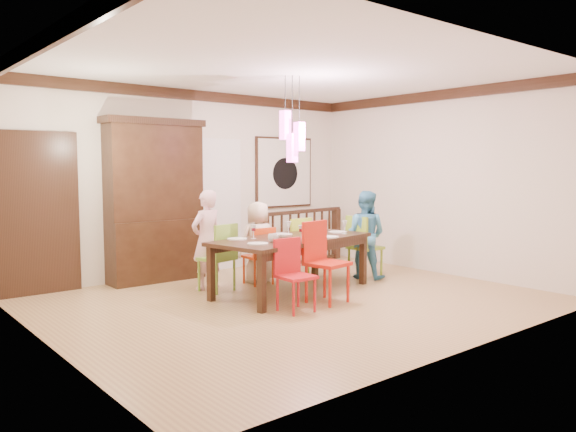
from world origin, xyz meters
TOP-DOWN VIEW (x-y plane):
  - floor at (0.00, 0.00)m, footprint 6.00×6.00m
  - ceiling at (0.00, 0.00)m, footprint 6.00×6.00m
  - wall_back at (0.00, 2.50)m, footprint 6.00×0.00m
  - wall_left at (-3.00, 0.00)m, footprint 0.00×5.00m
  - wall_right at (3.00, 0.00)m, footprint 0.00×5.00m
  - crown_molding at (0.00, 0.00)m, footprint 6.00×5.00m
  - panel_door at (-2.40, 2.45)m, footprint 1.04×0.07m
  - white_doorway at (0.35, 2.46)m, footprint 0.97×0.05m
  - painting at (1.80, 2.46)m, footprint 1.25×0.06m
  - pendant_cluster at (0.28, 0.40)m, footprint 0.27×0.21m
  - dining_table at (0.28, 0.40)m, footprint 2.44×1.42m
  - chair_far_left at (-0.48, 1.11)m, footprint 0.50×0.50m
  - chair_far_mid at (0.23, 1.12)m, footprint 0.40×0.40m
  - chair_far_right at (0.90, 1.15)m, footprint 0.45×0.45m
  - chair_near_left at (-0.35, -0.42)m, footprint 0.40×0.40m
  - chair_near_mid at (0.23, -0.33)m, footprint 0.52×0.52m
  - chair_end_right at (1.78, 0.46)m, footprint 0.43×0.43m
  - china_hutch at (-0.80, 2.30)m, footprint 1.52×0.46m
  - balustrade at (1.80, 1.95)m, footprint 2.01×0.34m
  - person_far_left at (-0.52, 1.31)m, footprint 0.56×0.42m
  - person_far_mid at (0.31, 1.22)m, footprint 0.62×0.44m
  - person_end_right at (1.75, 0.44)m, footprint 0.73×0.80m
  - serving_bowl at (0.54, 0.29)m, footprint 0.31×0.31m
  - small_bowl at (0.16, 0.39)m, footprint 0.23×0.23m
  - cup_left at (-0.22, 0.19)m, footprint 0.13×0.13m
  - cup_right at (0.89, 0.53)m, footprint 0.14×0.14m
  - plate_far_left at (-0.42, 0.69)m, footprint 0.26×0.26m
  - plate_far_mid at (0.34, 0.72)m, footprint 0.26×0.26m
  - plate_far_right at (0.98, 0.76)m, footprint 0.26×0.26m
  - plate_near_left at (-0.49, 0.15)m, footprint 0.26×0.26m
  - plate_near_mid at (0.65, 0.08)m, footprint 0.26×0.26m
  - plate_end_right at (1.15, 0.41)m, footprint 0.26×0.26m
  - wine_glass_a at (-0.22, 0.61)m, footprint 0.08×0.08m
  - wine_glass_b at (0.40, 0.63)m, footprint 0.08×0.08m
  - wine_glass_c at (0.20, 0.14)m, footprint 0.08×0.08m
  - wine_glass_d at (1.10, 0.23)m, footprint 0.08×0.08m
  - napkin at (0.29, 0.11)m, footprint 0.18×0.14m

SIDE VIEW (x-z plane):
  - floor at x=0.00m, z-range 0.00..0.00m
  - chair_far_mid at x=0.23m, z-range 0.06..0.90m
  - chair_near_left at x=-0.35m, z-range 0.06..0.92m
  - balustrade at x=1.80m, z-range 0.02..0.98m
  - chair_far_right at x=0.90m, z-range 0.07..1.00m
  - chair_far_left at x=-0.48m, z-range 0.07..1.00m
  - chair_end_right at x=1.78m, z-range 0.07..1.03m
  - chair_near_mid at x=0.23m, z-range 0.07..1.09m
  - person_far_mid at x=0.31m, z-range 0.00..1.19m
  - person_end_right at x=1.75m, z-range 0.00..1.34m
  - dining_table at x=0.28m, z-range 0.30..1.05m
  - person_far_left at x=-0.52m, z-range 0.00..1.38m
  - plate_far_left at x=-0.42m, z-range 0.75..0.76m
  - plate_far_mid at x=0.34m, z-range 0.75..0.76m
  - plate_far_right at x=0.98m, z-range 0.75..0.76m
  - plate_near_left at x=-0.49m, z-range 0.75..0.76m
  - plate_near_mid at x=0.65m, z-range 0.75..0.76m
  - plate_end_right at x=1.15m, z-range 0.75..0.76m
  - napkin at x=0.29m, z-range 0.75..0.76m
  - small_bowl at x=0.16m, z-range 0.75..0.81m
  - serving_bowl at x=0.54m, z-range 0.75..0.82m
  - cup_right at x=0.89m, z-range 0.75..0.85m
  - cup_left at x=-0.22m, z-range 0.75..0.85m
  - wine_glass_a at x=-0.22m, z-range 0.75..0.94m
  - wine_glass_b at x=0.40m, z-range 0.75..0.94m
  - wine_glass_c at x=0.20m, z-range 0.75..0.94m
  - wine_glass_d at x=1.10m, z-range 0.75..0.94m
  - panel_door at x=-2.40m, z-range -0.07..2.17m
  - white_doorway at x=0.35m, z-range -0.06..2.16m
  - china_hutch at x=-0.80m, z-range 0.00..2.41m
  - wall_back at x=0.00m, z-range -1.55..4.45m
  - wall_left at x=-3.00m, z-range -1.05..3.95m
  - wall_right at x=3.00m, z-range -1.05..3.95m
  - painting at x=1.80m, z-range 0.97..2.22m
  - pendant_cluster at x=0.28m, z-range 1.54..2.68m
  - crown_molding at x=0.00m, z-range 2.74..2.90m
  - ceiling at x=0.00m, z-range 2.90..2.90m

